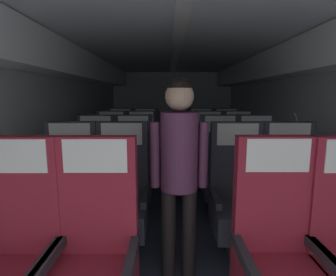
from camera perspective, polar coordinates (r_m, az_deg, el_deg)
ground at (r=3.82m, az=1.82°, el=-13.05°), size 3.44×7.59×0.02m
fuselage_shell at (r=3.78m, az=1.85°, el=10.69°), size 3.32×7.24×2.11m
seat_a_left_window at (r=1.90m, az=-30.19°, el=-21.72°), size 0.50×0.52×1.20m
seat_a_left_aisle at (r=1.74m, az=-15.41°, el=-23.89°), size 0.50×0.52×1.20m
seat_a_right_window at (r=1.82m, az=22.96°, el=-22.72°), size 0.50×0.52×1.20m
seat_b_left_window at (r=2.63m, az=-20.39°, el=-12.35°), size 0.50×0.52×1.20m
seat_b_left_aisle at (r=2.51m, az=-9.86°, el=-12.94°), size 0.50×0.52×1.20m
seat_b_right_aisle at (r=2.71m, az=25.08°, el=-11.99°), size 0.50×0.52×1.20m
seat_b_right_window at (r=2.53m, az=15.07°, el=-12.91°), size 0.50×0.52×1.20m
seat_c_left_window at (r=3.39m, az=-15.27°, el=-7.19°), size 0.50×0.52×1.20m
seat_c_left_aisle at (r=3.32m, az=-7.39°, el=-7.31°), size 0.50×0.52×1.20m
seat_c_right_aisle at (r=3.48m, az=18.78°, el=-6.96°), size 0.50×0.52×1.20m
seat_c_right_window at (r=3.36m, az=11.41°, el=-7.20°), size 0.50×0.52×1.20m
seat_d_left_window at (r=4.23m, az=-12.02°, el=-3.83°), size 0.50×0.52×1.20m
seat_d_left_aisle at (r=4.15m, az=-5.62°, el=-3.93°), size 0.50×0.52×1.20m
seat_d_right_aisle at (r=4.29m, az=15.21°, el=-3.77°), size 0.50×0.52×1.20m
seat_d_right_window at (r=4.18m, az=8.99°, el=-3.88°), size 0.50×0.52×1.20m
seat_e_left_window at (r=5.06m, az=-10.08°, el=-1.62°), size 0.50×0.52×1.20m
seat_e_left_aisle at (r=4.99m, az=-4.74°, el=-1.66°), size 0.50×0.52×1.20m
seat_e_right_aisle at (r=5.09m, az=12.69°, el=-1.64°), size 0.50×0.52×1.20m
seat_e_right_window at (r=5.03m, az=7.42°, el=-1.62°), size 0.50×0.52×1.20m
flight_attendant at (r=1.97m, az=2.61°, el=-4.87°), size 0.43×0.28×1.56m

